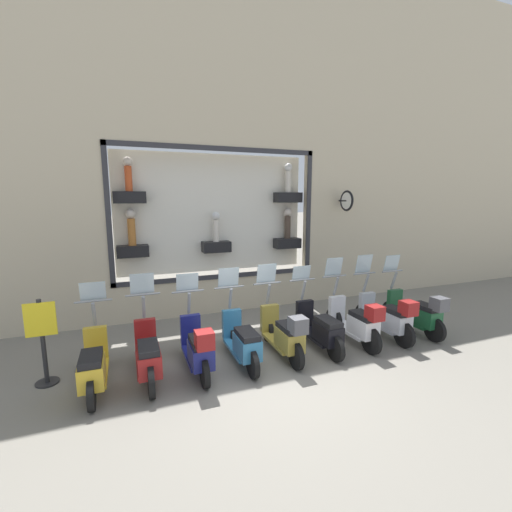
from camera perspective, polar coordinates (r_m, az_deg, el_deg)
ground_plane at (r=6.32m, az=2.62°, el=-18.77°), size 120.00×120.00×0.00m
building_facade at (r=9.13m, az=-6.80°, el=20.12°), size 1.21×36.00×9.17m
scooter_green_0 at (r=8.53m, az=25.28°, el=-8.57°), size 1.80×0.61×1.65m
scooter_silver_1 at (r=7.97m, az=21.11°, el=-9.47°), size 1.81×0.61×1.71m
scooter_white_2 at (r=7.47m, az=16.33°, el=-10.50°), size 1.81×0.61×1.69m
scooter_black_3 at (r=7.09m, az=10.63°, el=-11.84°), size 1.80×0.60×1.56m
scooter_olive_4 at (r=6.65m, az=4.71°, el=-12.76°), size 1.80×0.60×1.66m
scooter_teal_5 at (r=6.43m, az=-2.34°, el=-13.98°), size 1.80×0.60×1.64m
scooter_navy_6 at (r=6.17m, az=-9.64°, el=-14.81°), size 1.80×0.60×1.59m
scooter_red_7 at (r=6.16m, az=-17.56°, el=-15.46°), size 1.80×0.61×1.66m
scooter_yellow_8 at (r=6.19m, az=-25.46°, el=-16.09°), size 1.79×0.61×1.57m
shop_sign_post at (r=6.62m, az=-32.00°, el=-11.77°), size 0.36×0.45×1.43m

